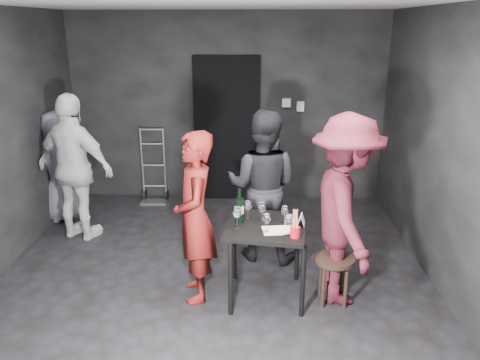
{
  "coord_description": "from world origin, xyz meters",
  "views": [
    {
      "loc": [
        0.46,
        -4.22,
        2.51
      ],
      "look_at": [
        0.28,
        0.25,
        1.02
      ],
      "focal_mm": 35.0,
      "sensor_mm": 36.0,
      "label": 1
    }
  ],
  "objects_px": {
    "hand_truck": "(154,188)",
    "stool": "(334,266)",
    "bystander_cream": "(74,155)",
    "man_maroon": "(346,193)",
    "bystander_grey": "(61,167)",
    "wine_bottle": "(239,209)",
    "breadstick_cup": "(295,224)",
    "server_red": "(195,211)",
    "tasting_table": "(267,234)",
    "woman_black": "(263,178)"
  },
  "relations": [
    {
      "from": "tasting_table",
      "to": "woman_black",
      "type": "bearing_deg",
      "value": 92.55
    },
    {
      "from": "bystander_grey",
      "to": "stool",
      "type": "bearing_deg",
      "value": 138.98
    },
    {
      "from": "stool",
      "to": "wine_bottle",
      "type": "xyz_separation_m",
      "value": [
        -0.89,
        0.13,
        0.5
      ]
    },
    {
      "from": "hand_truck",
      "to": "man_maroon",
      "type": "distance_m",
      "value": 3.51
    },
    {
      "from": "tasting_table",
      "to": "breadstick_cup",
      "type": "height_order",
      "value": "breadstick_cup"
    },
    {
      "from": "hand_truck",
      "to": "woman_black",
      "type": "height_order",
      "value": "woman_black"
    },
    {
      "from": "breadstick_cup",
      "to": "tasting_table",
      "type": "bearing_deg",
      "value": 133.28
    },
    {
      "from": "wine_bottle",
      "to": "breadstick_cup",
      "type": "height_order",
      "value": "wine_bottle"
    },
    {
      "from": "bystander_cream",
      "to": "bystander_grey",
      "type": "xyz_separation_m",
      "value": [
        -0.4,
        0.53,
        -0.31
      ]
    },
    {
      "from": "server_red",
      "to": "woman_black",
      "type": "relative_size",
      "value": 0.94
    },
    {
      "from": "man_maroon",
      "to": "bystander_cream",
      "type": "bearing_deg",
      "value": 62.43
    },
    {
      "from": "wine_bottle",
      "to": "hand_truck",
      "type": "bearing_deg",
      "value": 119.11
    },
    {
      "from": "hand_truck",
      "to": "bystander_cream",
      "type": "relative_size",
      "value": 0.52
    },
    {
      "from": "bystander_cream",
      "to": "bystander_grey",
      "type": "bearing_deg",
      "value": -32.64
    },
    {
      "from": "stool",
      "to": "bystander_grey",
      "type": "xyz_separation_m",
      "value": [
        -3.29,
        1.85,
        0.35
      ]
    },
    {
      "from": "bystander_grey",
      "to": "woman_black",
      "type": "bearing_deg",
      "value": 148.69
    },
    {
      "from": "hand_truck",
      "to": "server_red",
      "type": "height_order",
      "value": "server_red"
    },
    {
      "from": "hand_truck",
      "to": "bystander_cream",
      "type": "distance_m",
      "value": 1.64
    },
    {
      "from": "man_maroon",
      "to": "wine_bottle",
      "type": "height_order",
      "value": "man_maroon"
    },
    {
      "from": "stool",
      "to": "wine_bottle",
      "type": "distance_m",
      "value": 1.02
    },
    {
      "from": "hand_truck",
      "to": "stool",
      "type": "distance_m",
      "value": 3.43
    },
    {
      "from": "hand_truck",
      "to": "server_red",
      "type": "xyz_separation_m",
      "value": [
        0.96,
        -2.51,
        0.67
      ]
    },
    {
      "from": "hand_truck",
      "to": "bystander_grey",
      "type": "relative_size",
      "value": 0.75
    },
    {
      "from": "server_red",
      "to": "wine_bottle",
      "type": "distance_m",
      "value": 0.41
    },
    {
      "from": "server_red",
      "to": "man_maroon",
      "type": "bearing_deg",
      "value": 79.56
    },
    {
      "from": "bystander_grey",
      "to": "man_maroon",
      "type": "bearing_deg",
      "value": 140.84
    },
    {
      "from": "hand_truck",
      "to": "bystander_cream",
      "type": "bearing_deg",
      "value": -118.63
    },
    {
      "from": "man_maroon",
      "to": "bystander_grey",
      "type": "height_order",
      "value": "man_maroon"
    },
    {
      "from": "man_maroon",
      "to": "bystander_cream",
      "type": "relative_size",
      "value": 1.01
    },
    {
      "from": "bystander_cream",
      "to": "breadstick_cup",
      "type": "xyz_separation_m",
      "value": [
        2.5,
        -1.5,
        -0.18
      ]
    },
    {
      "from": "server_red",
      "to": "breadstick_cup",
      "type": "bearing_deg",
      "value": 63.25
    },
    {
      "from": "tasting_table",
      "to": "bystander_cream",
      "type": "height_order",
      "value": "bystander_cream"
    },
    {
      "from": "server_red",
      "to": "man_maroon",
      "type": "relative_size",
      "value": 0.83
    },
    {
      "from": "man_maroon",
      "to": "woman_black",
      "type": "bearing_deg",
      "value": 37.29
    },
    {
      "from": "server_red",
      "to": "woman_black",
      "type": "distance_m",
      "value": 1.05
    },
    {
      "from": "server_red",
      "to": "wine_bottle",
      "type": "height_order",
      "value": "server_red"
    },
    {
      "from": "hand_truck",
      "to": "stool",
      "type": "relative_size",
      "value": 2.34
    },
    {
      "from": "breadstick_cup",
      "to": "stool",
      "type": "bearing_deg",
      "value": 24.24
    },
    {
      "from": "bystander_cream",
      "to": "man_maroon",
      "type": "bearing_deg",
      "value": 177.33
    },
    {
      "from": "stool",
      "to": "man_maroon",
      "type": "relative_size",
      "value": 0.22
    },
    {
      "from": "hand_truck",
      "to": "bystander_grey",
      "type": "xyz_separation_m",
      "value": [
        -1.04,
        -0.73,
        0.53
      ]
    },
    {
      "from": "tasting_table",
      "to": "man_maroon",
      "type": "relative_size",
      "value": 0.35
    },
    {
      "from": "hand_truck",
      "to": "bystander_cream",
      "type": "xyz_separation_m",
      "value": [
        -0.64,
        -1.26,
        0.84
      ]
    },
    {
      "from": "hand_truck",
      "to": "server_red",
      "type": "relative_size",
      "value": 0.62
    },
    {
      "from": "breadstick_cup",
      "to": "man_maroon",
      "type": "bearing_deg",
      "value": 30.17
    },
    {
      "from": "bystander_cream",
      "to": "bystander_grey",
      "type": "height_order",
      "value": "bystander_cream"
    },
    {
      "from": "server_red",
      "to": "bystander_grey",
      "type": "height_order",
      "value": "server_red"
    },
    {
      "from": "man_maroon",
      "to": "wine_bottle",
      "type": "xyz_separation_m",
      "value": [
        -0.96,
        0.03,
        -0.19
      ]
    },
    {
      "from": "stool",
      "to": "bystander_cream",
      "type": "bearing_deg",
      "value": 155.34
    },
    {
      "from": "stool",
      "to": "breadstick_cup",
      "type": "height_order",
      "value": "breadstick_cup"
    }
  ]
}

